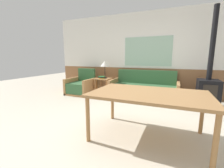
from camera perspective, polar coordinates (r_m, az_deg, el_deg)
The scene contains 9 objects.
ground_plane at distance 2.83m, azimuth 6.49°, elevation -16.11°, with size 16.00×16.00×0.00m, color beige.
wall_back at distance 5.12m, azimuth 15.36°, elevation 10.89°, with size 7.20×0.09×2.70m.
couch at distance 4.76m, azimuth 11.81°, elevation -2.24°, with size 2.05×0.85×0.84m.
armchair at distance 5.31m, azimuth -11.56°, elevation -0.97°, with size 0.83×0.85×0.86m.
side_table at distance 5.14m, azimuth -3.29°, elevation 1.05°, with size 0.48×0.48×0.55m.
table_lamp at distance 5.15m, azimuth -2.74°, elevation 7.60°, with size 0.30×0.30×0.59m.
book_stack at distance 5.07m, azimuth -4.05°, elevation 2.56°, with size 0.22×0.17×0.08m.
dining_table at distance 2.34m, azimuth 13.80°, elevation -4.71°, with size 1.71×1.05×0.73m.
wood_stove at distance 4.56m, azimuth 32.86°, elevation -0.19°, with size 0.50×0.55×2.50m.
Camera 1 is at (0.71, -2.44, 1.25)m, focal length 24.00 mm.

